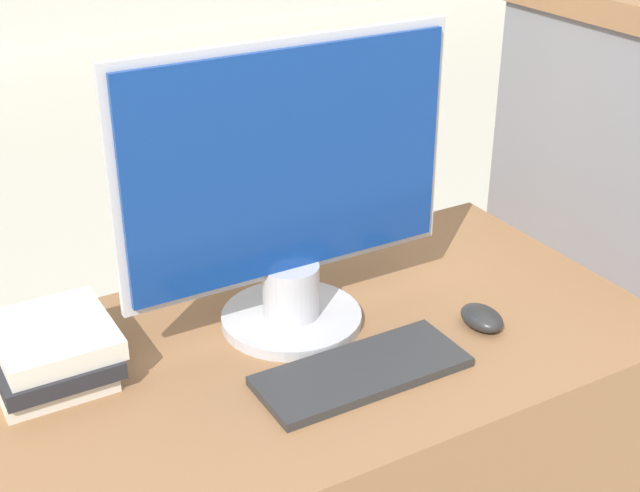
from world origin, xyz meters
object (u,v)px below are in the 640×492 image
monitor (289,193)px  mouse (482,318)px  book_stack (50,350)px  keyboard (362,371)px

monitor → mouse: monitor is taller
mouse → book_stack: size_ratio=0.40×
mouse → book_stack: bearing=161.4°
monitor → book_stack: 0.47m
monitor → mouse: size_ratio=6.65×
book_stack → keyboard: bearing=-30.6°
keyboard → mouse: 0.27m
monitor → mouse: bearing=-32.2°
keyboard → book_stack: 0.51m
monitor → keyboard: bearing=-83.5°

